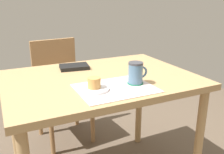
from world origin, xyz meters
name	(u,v)px	position (x,y,z in m)	size (l,w,h in m)	color
dining_table	(101,91)	(0.00, 0.00, 0.67)	(1.08, 0.78, 0.76)	tan
wooden_chair	(60,85)	(-0.07, 0.73, 0.48)	(0.46, 0.46, 0.85)	#997047
placemat	(115,88)	(-0.01, -0.21, 0.76)	(0.39, 0.30, 0.00)	silver
pastry_plate	(94,89)	(-0.11, -0.19, 0.77)	(0.15, 0.15, 0.01)	white
pastry	(94,83)	(-0.11, -0.19, 0.80)	(0.06, 0.06, 0.05)	tan
coffee_coaster	(135,83)	(0.12, -0.20, 0.77)	(0.08, 0.08, 0.01)	#196B4C
coffee_mug	(136,73)	(0.12, -0.20, 0.82)	(0.11, 0.08, 0.11)	slate
small_book	(74,67)	(-0.09, 0.23, 0.77)	(0.18, 0.12, 0.02)	black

